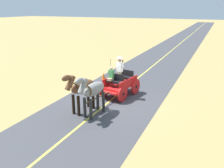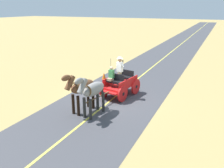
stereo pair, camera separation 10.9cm
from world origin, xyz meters
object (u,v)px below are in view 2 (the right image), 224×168
(horse_off_side, at_px, (81,88))
(horse_drawn_carriage, at_px, (120,83))
(horse_near_side, at_px, (92,91))
(traffic_cone, at_px, (104,76))

(horse_off_side, bearing_deg, horse_drawn_carriage, -106.18)
(horse_drawn_carriage, relative_size, horse_off_side, 2.04)
(horse_off_side, bearing_deg, horse_near_side, 170.72)
(horse_drawn_carriage, xyz_separation_m, horse_off_side, (0.85, 2.93, 0.51))
(horse_off_side, height_order, traffic_cone, horse_off_side)
(horse_near_side, bearing_deg, traffic_cone, -67.81)
(horse_near_side, distance_m, traffic_cone, 6.25)
(horse_near_side, distance_m, horse_off_side, 0.73)
(horse_drawn_carriage, bearing_deg, horse_off_side, 73.82)
(horse_drawn_carriage, distance_m, horse_off_side, 3.09)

